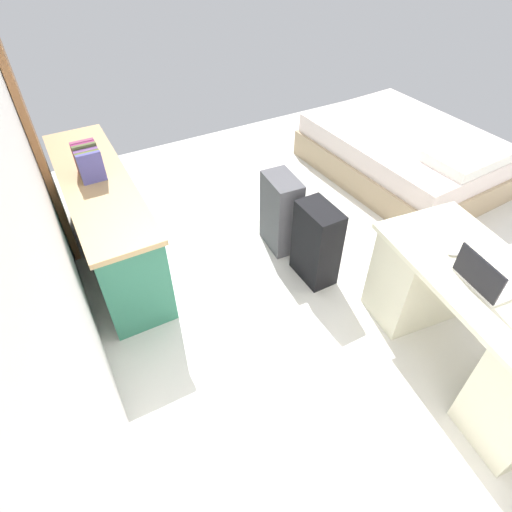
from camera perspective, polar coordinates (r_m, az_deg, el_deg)
name	(u,v)px	position (r m, az deg, el deg)	size (l,w,h in m)	color
ground_plane	(356,257)	(3.72, 13.17, -0.18)	(5.31, 5.31, 0.00)	silver
wall_back	(32,205)	(2.27, -27.69, 5.99)	(4.17, 0.10, 2.57)	white
door_wooden	(28,125)	(3.76, -28.09, 15.21)	(0.88, 0.05, 2.04)	#936038
desk	(473,324)	(2.96, 26.99, -8.09)	(1.51, 0.82, 0.74)	beige
credenza	(107,221)	(3.59, -19.22, 4.47)	(1.80, 0.48, 0.76)	#2D7056
bed	(404,154)	(4.80, 19.18, 12.72)	(1.98, 1.52, 0.58)	tan
suitcase_black	(316,244)	(3.29, 8.06, 1.64)	(0.36, 0.22, 0.66)	black
suitcase_spare_grey	(281,213)	(3.56, 3.33, 5.76)	(0.36, 0.22, 0.66)	#4C4C51
laptop	(484,278)	(2.66, 28.10, -2.65)	(0.33, 0.26, 0.21)	silver
computer_mouse	(455,252)	(2.82, 25.03, 0.53)	(0.06, 0.10, 0.03)	white
book_row	(89,162)	(3.38, -21.42, 11.61)	(0.23, 0.17, 0.24)	#4D4C98
figurine_small	(83,152)	(3.66, -22.10, 12.70)	(0.08, 0.08, 0.11)	red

